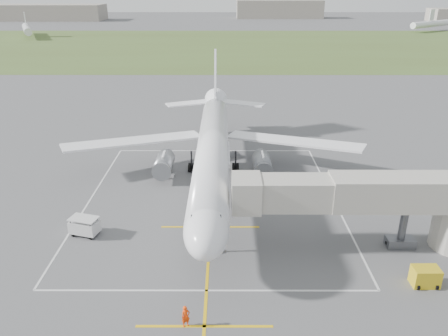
{
  "coord_description": "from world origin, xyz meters",
  "views": [
    {
      "loc": [
        1.47,
        -48.61,
        22.92
      ],
      "look_at": [
        1.39,
        -4.0,
        4.0
      ],
      "focal_mm": 35.0,
      "sensor_mm": 36.0,
      "label": 1
    }
  ],
  "objects_px": {
    "gpu_unit": "(425,277)",
    "ramp_worker_nose": "(186,316)",
    "ramp_worker_wing": "(163,171)",
    "airliner": "(213,150)",
    "baggage_cart": "(85,226)",
    "jet_bridge": "(382,202)"
  },
  "relations": [
    {
      "from": "gpu_unit",
      "to": "ramp_worker_nose",
      "type": "height_order",
      "value": "ramp_worker_nose"
    },
    {
      "from": "ramp_worker_nose",
      "to": "ramp_worker_wing",
      "type": "xyz_separation_m",
      "value": [
        -5.05,
        25.97,
        0.11
      ]
    },
    {
      "from": "gpu_unit",
      "to": "ramp_worker_wing",
      "type": "bearing_deg",
      "value": 138.25
    },
    {
      "from": "ramp_worker_wing",
      "to": "airliner",
      "type": "bearing_deg",
      "value": -141.66
    },
    {
      "from": "ramp_worker_nose",
      "to": "baggage_cart",
      "type": "bearing_deg",
      "value": 106.43
    },
    {
      "from": "gpu_unit",
      "to": "baggage_cart",
      "type": "distance_m",
      "value": 31.15
    },
    {
      "from": "airliner",
      "to": "jet_bridge",
      "type": "bearing_deg",
      "value": -42.19
    },
    {
      "from": "airliner",
      "to": "gpu_unit",
      "type": "bearing_deg",
      "value": -48.11
    },
    {
      "from": "baggage_cart",
      "to": "ramp_worker_wing",
      "type": "xyz_separation_m",
      "value": [
        5.91,
        13.52,
        0.01
      ]
    },
    {
      "from": "ramp_worker_wing",
      "to": "ramp_worker_nose",
      "type": "bearing_deg",
      "value": 150.58
    },
    {
      "from": "gpu_unit",
      "to": "airliner",
      "type": "bearing_deg",
      "value": 131.31
    },
    {
      "from": "jet_bridge",
      "to": "baggage_cart",
      "type": "relative_size",
      "value": 7.67
    },
    {
      "from": "ramp_worker_nose",
      "to": "jet_bridge",
      "type": "bearing_deg",
      "value": 6.6
    },
    {
      "from": "airliner",
      "to": "jet_bridge",
      "type": "xyz_separation_m",
      "value": [
        15.72,
        -14.25,
        0.35
      ]
    },
    {
      "from": "airliner",
      "to": "ramp_worker_nose",
      "type": "bearing_deg",
      "value": -93.07
    },
    {
      "from": "baggage_cart",
      "to": "ramp_worker_wing",
      "type": "bearing_deg",
      "value": 82.48
    },
    {
      "from": "airliner",
      "to": "ramp_worker_wing",
      "type": "height_order",
      "value": "airliner"
    },
    {
      "from": "gpu_unit",
      "to": "baggage_cart",
      "type": "height_order",
      "value": "baggage_cart"
    },
    {
      "from": "gpu_unit",
      "to": "ramp_worker_nose",
      "type": "xyz_separation_m",
      "value": [
        -19.23,
        -4.74,
        0.07
      ]
    },
    {
      "from": "baggage_cart",
      "to": "airliner",
      "type": "bearing_deg",
      "value": 61.02
    },
    {
      "from": "jet_bridge",
      "to": "baggage_cart",
      "type": "bearing_deg",
      "value": 175.92
    },
    {
      "from": "jet_bridge",
      "to": "gpu_unit",
      "type": "bearing_deg",
      "value": -69.08
    }
  ]
}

